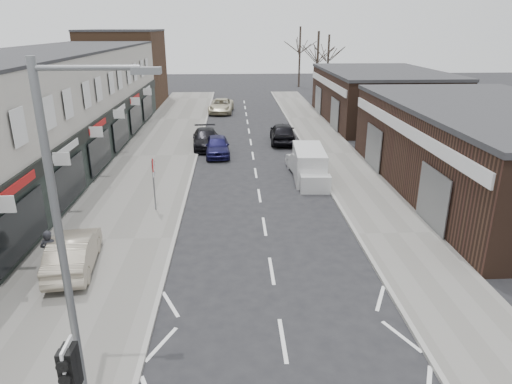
{
  "coord_description": "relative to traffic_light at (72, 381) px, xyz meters",
  "views": [
    {
      "loc": [
        -1.33,
        -8.9,
        8.59
      ],
      "look_at": [
        -0.51,
        7.47,
        2.6
      ],
      "focal_mm": 32.0,
      "sensor_mm": 36.0,
      "label": 1
    }
  ],
  "objects": [
    {
      "name": "brick_block_far",
      "position": [
        -9.1,
        47.02,
        1.59
      ],
      "size": [
        8.0,
        10.0,
        8.0
      ],
      "primitive_type": "cube",
      "color": "#4C3220",
      "rests_on": "ground"
    },
    {
      "name": "traffic_light",
      "position": [
        0.0,
        0.0,
        0.0
      ],
      "size": [
        0.28,
        0.6,
        3.1
      ],
      "color": "slate",
      "rests_on": "pavement_left"
    },
    {
      "name": "tree_far_b",
      "position": [
        15.9,
        56.02,
        -2.41
      ],
      "size": [
        3.6,
        3.6,
        7.5
      ],
      "primitive_type": null,
      "color": "#382D26",
      "rests_on": "ground"
    },
    {
      "name": "parked_car_left_a",
      "position": [
        1.92,
        24.24,
        -1.72
      ],
      "size": [
        1.85,
        4.16,
        1.39
      ],
      "primitive_type": "imported",
      "rotation": [
        0.0,
        0.0,
        0.05
      ],
      "color": "#161441",
      "rests_on": "ground"
    },
    {
      "name": "tree_far_c",
      "position": [
        12.9,
        62.02,
        -2.41
      ],
      "size": [
        3.6,
        3.6,
        8.5
      ],
      "primitive_type": null,
      "color": "#382D26",
      "rests_on": "ground"
    },
    {
      "name": "parked_car_right_b",
      "position": [
        6.87,
        27.74,
        -1.63
      ],
      "size": [
        2.09,
        4.72,
        1.58
      ],
      "primitive_type": "imported",
      "rotation": [
        0.0,
        0.0,
        3.09
      ],
      "color": "black",
      "rests_on": "ground"
    },
    {
      "name": "parked_car_left_c",
      "position": [
        1.82,
        40.95,
        -1.7
      ],
      "size": [
        2.71,
        5.28,
        1.43
      ],
      "primitive_type": "imported",
      "rotation": [
        0.0,
        0.0,
        -0.07
      ],
      "color": "#BFB699",
      "rests_on": "ground"
    },
    {
      "name": "sedan_on_pavement",
      "position": [
        -2.87,
        8.35,
        -1.63
      ],
      "size": [
        1.91,
        4.2,
        1.34
      ],
      "primitive_type": "imported",
      "rotation": [
        0.0,
        0.0,
        3.27
      ],
      "color": "#9F937F",
      "rests_on": "pavement_left"
    },
    {
      "name": "pavement_right",
      "position": [
        10.15,
        24.02,
        -2.35
      ],
      "size": [
        3.5,
        64.0,
        0.12
      ],
      "primitive_type": "cube",
      "color": "slate",
      "rests_on": "ground"
    },
    {
      "name": "right_unit_near",
      "position": [
        16.9,
        16.02,
        -0.16
      ],
      "size": [
        10.0,
        18.0,
        4.5
      ],
      "primitive_type": "cube",
      "color": "#342117",
      "rests_on": "ground"
    },
    {
      "name": "pavement_left",
      "position": [
        -2.35,
        24.02,
        -2.35
      ],
      "size": [
        5.5,
        64.0,
        0.12
      ],
      "primitive_type": "cube",
      "color": "slate",
      "rests_on": "ground"
    },
    {
      "name": "street_lamp",
      "position": [
        -0.13,
        1.22,
        2.2
      ],
      "size": [
        2.23,
        0.22,
        8.0
      ],
      "color": "slate",
      "rests_on": "pavement_left"
    },
    {
      "name": "right_unit_far",
      "position": [
        16.9,
        36.02,
        -0.16
      ],
      "size": [
        10.0,
        16.0,
        4.5
      ],
      "primitive_type": "cube",
      "color": "#342117",
      "rests_on": "ground"
    },
    {
      "name": "warning_sign",
      "position": [
        -0.76,
        14.02,
        -0.21
      ],
      "size": [
        0.12,
        0.8,
        2.7
      ],
      "color": "slate",
      "rests_on": "pavement_left"
    },
    {
      "name": "parked_car_left_b",
      "position": [
        1.0,
        26.48,
        -1.73
      ],
      "size": [
        2.28,
        4.83,
        1.36
      ],
      "primitive_type": "imported",
      "rotation": [
        0.0,
        0.0,
        0.08
      ],
      "color": "black",
      "rests_on": "ground"
    },
    {
      "name": "white_van",
      "position": [
        7.47,
        18.55,
        -1.54
      ],
      "size": [
        1.91,
        4.86,
        1.86
      ],
      "rotation": [
        0.0,
        0.0,
        -0.06
      ],
      "color": "silver",
      "rests_on": "ground"
    },
    {
      "name": "shop_terrace_left",
      "position": [
        -9.1,
        21.52,
        1.14
      ],
      "size": [
        8.0,
        41.0,
        7.1
      ],
      "primitive_type": "cube",
      "color": "#BDB7AC",
      "rests_on": "ground"
    },
    {
      "name": "pedestrian",
      "position": [
        -3.51,
        7.93,
        -1.42
      ],
      "size": [
        0.64,
        0.43,
        1.75
      ],
      "primitive_type": "imported",
      "rotation": [
        0.0,
        0.0,
        3.13
      ],
      "color": "black",
      "rests_on": "pavement_left"
    },
    {
      "name": "parked_car_right_a",
      "position": [
        7.31,
        19.59,
        -1.73
      ],
      "size": [
        1.82,
        4.25,
        1.36
      ],
      "primitive_type": "imported",
      "rotation": [
        0.0,
        0.0,
        3.23
      ],
      "color": "silver",
      "rests_on": "ground"
    },
    {
      "name": "tree_far_a",
      "position": [
        13.4,
        50.02,
        -2.41
      ],
      "size": [
        3.6,
        3.6,
        8.0
      ],
      "primitive_type": null,
      "color": "#382D26",
      "rests_on": "ground"
    }
  ]
}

